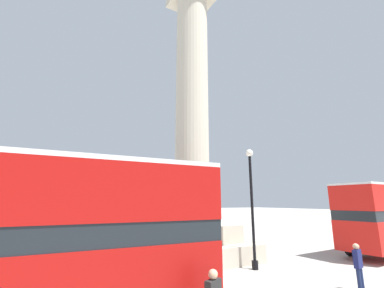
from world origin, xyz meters
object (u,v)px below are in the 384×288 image
(monument_column, at_px, (192,145))
(bus_b, at_px, (4,239))
(pedestrian_by_plinth, at_px, (358,265))
(street_lamp, at_px, (252,204))

(monument_column, bearing_deg, bus_b, -143.70)
(monument_column, relative_size, pedestrian_by_plinth, 11.55)
(monument_column, distance_m, street_lamp, 5.26)
(monument_column, height_order, bus_b, monument_column)
(bus_b, bearing_deg, pedestrian_by_plinth, -5.40)
(bus_b, relative_size, pedestrian_by_plinth, 6.18)
(street_lamp, distance_m, pedestrian_by_plinth, 4.90)
(bus_b, bearing_deg, monument_column, 39.20)
(monument_column, bearing_deg, pedestrian_by_plinth, -71.25)
(bus_b, xyz_separation_m, pedestrian_by_plinth, (11.05, -1.61, -1.44))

